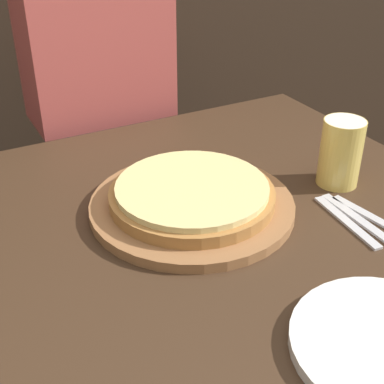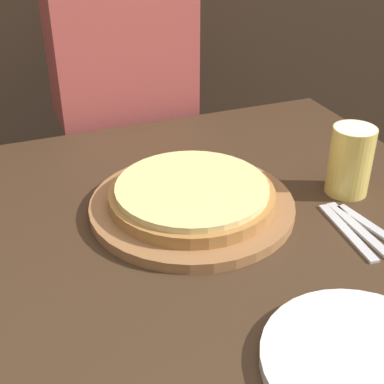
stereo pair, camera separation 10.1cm
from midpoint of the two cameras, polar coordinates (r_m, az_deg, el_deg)
name	(u,v)px [view 2 (the right image)]	position (r m, az deg, el deg)	size (l,w,h in m)	color
dining_table	(199,376)	(1.19, 3.28, -19.08)	(1.13, 1.07, 0.70)	#3D2819
pizza_on_board	(192,199)	(1.02, 2.84, -0.84)	(0.39, 0.39, 0.06)	#99663D
beer_glass	(351,158)	(1.12, 19.10, 3.39)	(0.09, 0.09, 0.14)	#E5C65B
dinner_plate	(363,363)	(0.78, 21.57, -16.76)	(0.27, 0.27, 0.02)	white
fork	(347,232)	(1.02, 18.97, -4.12)	(0.04, 0.19, 0.00)	silver
dinner_knife	(358,229)	(1.04, 20.05, -3.80)	(0.02, 0.18, 0.00)	silver
spoon	(370,226)	(1.05, 21.09, -3.49)	(0.04, 0.16, 0.00)	silver
diner_person	(127,129)	(1.56, -5.15, 6.69)	(0.37, 0.20, 1.29)	#33333D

